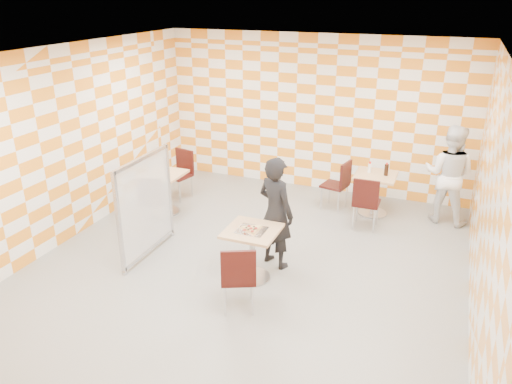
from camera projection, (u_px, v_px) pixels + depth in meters
The scene contains 15 objects.
room_shell at pixel (258, 160), 7.05m from camera, with size 7.00×7.00×7.00m.
main_table at pixel (252, 246), 6.77m from camera, with size 0.70×0.70×0.75m.
second_table at pixel (375, 187), 8.75m from camera, with size 0.70×0.70×0.75m.
empty_table at pixel (164, 186), 8.80m from camera, with size 0.70×0.70×0.75m.
chair_main_front at pixel (238, 274), 6.02m from camera, with size 0.56×0.57×0.92m.
chair_second_front at pixel (366, 200), 8.15m from camera, with size 0.43×0.44×0.92m.
chair_second_side at pixel (340, 182), 8.91m from camera, with size 0.51×0.50×0.92m.
chair_empty_near at pixel (152, 198), 8.21m from camera, with size 0.56×0.57×0.92m.
chair_empty_far at pixel (181, 170), 9.48m from camera, with size 0.50×0.51×0.92m.
partition at pixel (146, 206), 7.31m from camera, with size 0.08×1.38×1.55m.
man_dark at pixel (276, 213), 7.02m from camera, with size 0.60×0.39×1.64m, color black.
man_white at pixel (449, 174), 8.37m from camera, with size 0.83×0.64×1.70m, color white.
pizza_on_foil at pixel (252, 229), 6.66m from camera, with size 0.40×0.40×0.04m.
sport_bottle at pixel (370, 168), 8.72m from camera, with size 0.06×0.06×0.20m.
soda_bottle at pixel (386, 170), 8.58m from camera, with size 0.07×0.07×0.23m.
Camera 1 is at (2.45, -5.69, 3.75)m, focal length 35.00 mm.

